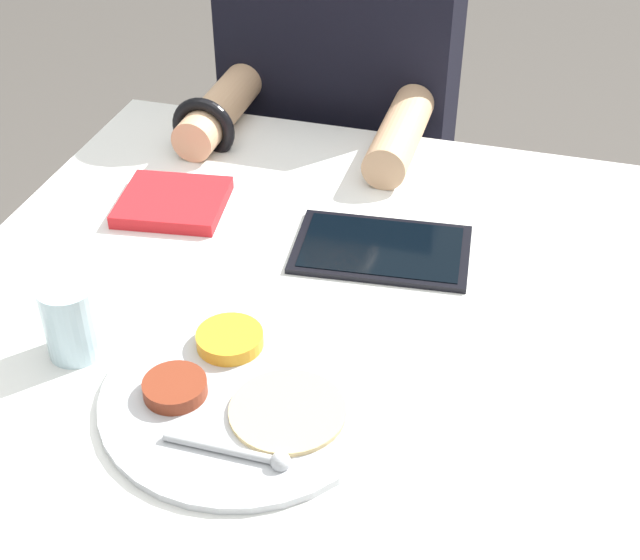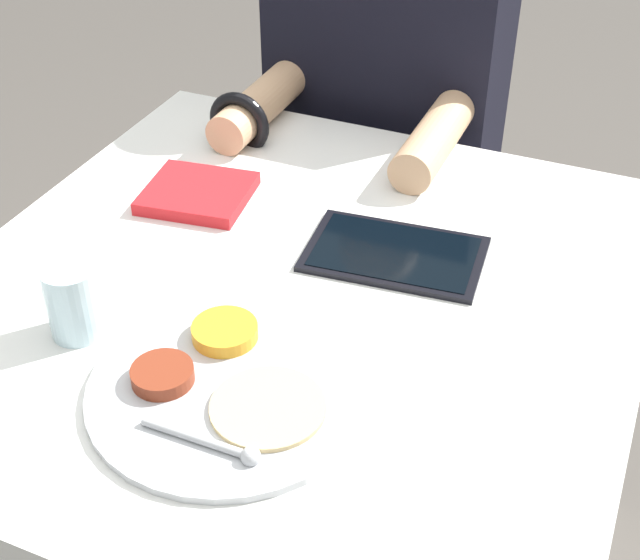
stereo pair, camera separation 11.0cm
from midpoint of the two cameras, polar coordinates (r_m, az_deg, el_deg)
The scene contains 6 objects.
dining_table at distance 1.43m, azimuth 0.73°, elevation -12.16°, with size 0.91×0.96×0.72m.
thali_tray at distance 1.03m, azimuth -2.94°, elevation -6.85°, with size 0.33×0.33×0.03m.
red_notebook at distance 1.37m, azimuth -5.57°, elevation 5.42°, with size 0.17×0.16×0.02m.
tablet_device at distance 1.25m, azimuth 7.32°, elevation 1.58°, with size 0.26×0.18×0.01m.
person_diner at distance 1.80m, azimuth 5.72°, elevation 6.99°, with size 0.43×0.46×1.18m.
drinking_glass at distance 1.11m, azimuth -12.80°, elevation -1.42°, with size 0.07×0.07×0.10m.
Camera 2 is at (0.41, -0.85, 1.43)m, focal length 50.00 mm.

